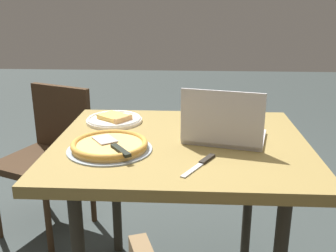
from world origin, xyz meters
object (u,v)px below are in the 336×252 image
Objects in this scene: pizza_plate at (114,119)px; table_knife at (202,163)px; laptop at (224,131)px; dining_table at (181,159)px; chair_near at (50,149)px; pizza_tray at (110,146)px.

table_knife is (0.39, -0.47, -0.01)m from pizza_plate.
laptop is 0.54m from pizza_plate.
laptop is (0.17, -0.00, 0.13)m from dining_table.
chair_near is (-0.46, 0.36, -0.30)m from pizza_plate.
table_knife is at bearing -112.05° from laptop.
dining_table is 3.93× the size of pizza_plate.
laptop is 1.82× the size of table_knife.
laptop is at bearing -0.82° from dining_table.
table_knife is (0.35, -0.11, -0.01)m from pizza_tray.
pizza_tray is at bearing -82.21° from pizza_plate.
pizza_plate is at bearing 154.13° from laptop.
pizza_plate is (-0.32, 0.23, 0.09)m from dining_table.
pizza_tray is (0.05, -0.35, 0.01)m from pizza_plate.
chair_near is (-0.77, 0.60, -0.21)m from dining_table.
table_knife is 1.22m from chair_near.
pizza_tray is (-0.27, -0.12, 0.10)m from dining_table.
dining_table is 0.21m from laptop.
pizza_plate and pizza_tray have the same top height.
table_knife is at bearing -71.58° from dining_table.
dining_table is 0.31m from pizza_tray.
table_knife is at bearing -49.89° from pizza_plate.
laptop is 0.25m from table_knife.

